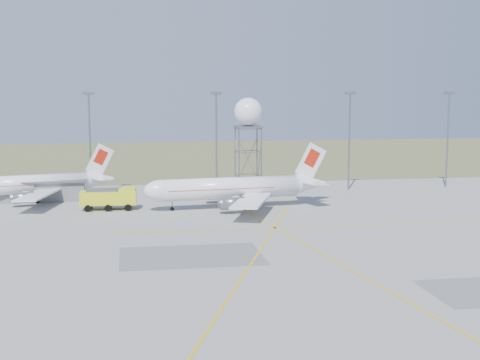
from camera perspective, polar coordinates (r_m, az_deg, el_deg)
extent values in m
plane|color=gray|center=(75.96, 12.30, -8.49)|extent=(400.00, 400.00, 0.00)
cube|color=olive|center=(210.47, -1.95, 2.03)|extent=(400.00, 120.00, 0.03)
cube|color=gray|center=(134.13, -16.89, -0.81)|extent=(18.00, 9.00, 3.60)
cube|color=slate|center=(133.86, -16.92, 0.01)|extent=(19.00, 10.00, 0.30)
cylinder|color=slate|center=(134.25, -12.68, 2.86)|extent=(0.36, 0.36, 20.00)
cube|color=slate|center=(133.80, -12.81, 7.22)|extent=(2.20, 0.50, 0.60)
cylinder|color=slate|center=(135.19, -2.02, 3.08)|extent=(0.36, 0.36, 20.00)
cube|color=slate|center=(134.74, -2.05, 7.41)|extent=(2.20, 0.50, 0.60)
cylinder|color=slate|center=(141.58, 9.30, 3.20)|extent=(0.36, 0.36, 20.00)
cube|color=slate|center=(141.15, 9.39, 7.33)|extent=(2.20, 0.50, 0.60)
cylinder|color=slate|center=(150.11, 17.29, 3.20)|extent=(0.36, 0.36, 20.00)
cube|color=slate|center=(149.70, 17.45, 7.09)|extent=(2.20, 0.50, 0.60)
cylinder|color=white|center=(118.54, -0.83, -0.69)|extent=(24.95, 6.23, 3.80)
ellipsoid|color=white|center=(116.13, -6.75, -0.92)|extent=(6.43, 4.38, 3.80)
cube|color=black|center=(115.89, -7.31, -0.66)|extent=(1.64, 2.22, 0.93)
cone|color=white|center=(123.12, 6.03, -0.28)|extent=(6.05, 4.35, 3.80)
cube|color=white|center=(122.62, 6.06, 1.57)|extent=(6.08, 0.89, 7.14)
cube|color=#B81F0C|center=(122.62, 6.15, 1.88)|extent=(3.29, 0.65, 3.66)
cube|color=white|center=(125.70, 5.33, 0.11)|extent=(3.54, 5.50, 0.17)
cube|color=white|center=(120.08, 6.35, -0.26)|extent=(3.54, 5.50, 0.17)
cube|color=white|center=(127.22, -1.17, -0.54)|extent=(11.86, 15.32, 0.34)
cube|color=white|center=(110.92, 0.98, -1.77)|extent=(9.55, 15.83, 0.34)
cylinder|color=slate|center=(123.88, -1.89, -1.17)|extent=(4.19, 2.57, 2.18)
cylinder|color=slate|center=(113.33, -0.61, -2.00)|extent=(4.19, 2.57, 2.18)
cube|color=#B81F0C|center=(118.08, -1.73, -0.68)|extent=(19.28, 5.70, 0.11)
cylinder|color=black|center=(116.94, -5.80, -2.42)|extent=(0.73, 0.73, 0.85)
cube|color=black|center=(119.53, 0.05, -2.16)|extent=(1.51, 5.76, 0.85)
cylinder|color=slate|center=(119.46, 0.05, -1.96)|extent=(0.25, 0.25, 1.71)
cylinder|color=white|center=(131.09, -17.86, -0.36)|extent=(23.08, 8.95, 3.52)
cone|color=white|center=(133.12, -11.83, 0.08)|extent=(5.98, 4.70, 3.52)
cube|color=white|center=(132.69, -11.87, 1.66)|extent=(5.54, 1.62, 6.63)
cube|color=#B81F0C|center=(132.66, -11.80, 1.93)|extent=(3.02, 1.02, 3.40)
cube|color=white|center=(135.72, -12.26, 0.40)|extent=(3.91, 5.38, 0.16)
cube|color=white|center=(130.24, -11.77, 0.11)|extent=(3.91, 5.38, 0.16)
cube|color=white|center=(139.15, -17.64, -0.27)|extent=(12.30, 13.52, 0.32)
cube|color=white|center=(123.54, -16.87, -1.21)|extent=(7.07, 14.67, 0.32)
cylinder|color=slate|center=(136.28, -18.42, -0.80)|extent=(4.08, 2.86, 2.03)
cylinder|color=slate|center=(126.21, -18.00, -1.44)|extent=(4.08, 2.86, 2.03)
cube|color=#B81F0C|center=(130.92, -18.63, -0.37)|extent=(17.96, 7.71, 0.11)
cube|color=black|center=(131.69, -17.05, -1.59)|extent=(2.13, 5.34, 0.79)
cylinder|color=slate|center=(131.63, -17.05, -1.42)|extent=(0.26, 0.26, 1.59)
cylinder|color=slate|center=(125.30, -0.09, 1.32)|extent=(0.26, 0.26, 13.95)
cylinder|color=slate|center=(126.07, 1.83, 1.36)|extent=(0.26, 0.26, 13.95)
cylinder|color=slate|center=(130.25, 1.46, 1.57)|extent=(0.26, 0.26, 13.95)
cylinder|color=slate|center=(129.51, -0.41, 1.53)|extent=(0.26, 0.26, 13.95)
cube|color=slate|center=(127.18, 0.70, 4.57)|extent=(4.89, 4.89, 0.27)
sphere|color=white|center=(127.06, 0.70, 5.83)|extent=(5.37, 5.37, 5.37)
cube|color=yellow|center=(119.31, -11.16, -1.49)|extent=(9.80, 3.66, 2.36)
cube|color=yellow|center=(118.95, -9.53, -1.01)|extent=(2.71, 3.12, 1.50)
cube|color=black|center=(118.90, -9.17, -0.95)|extent=(0.24, 2.79, 1.07)
cube|color=slate|center=(119.19, -11.70, -0.83)|extent=(5.48, 2.82, 0.43)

